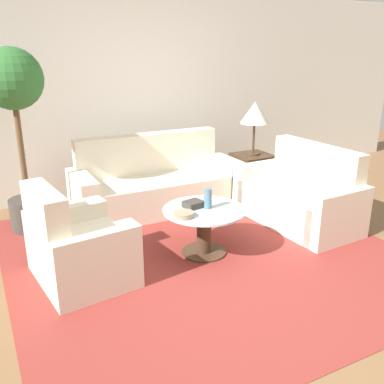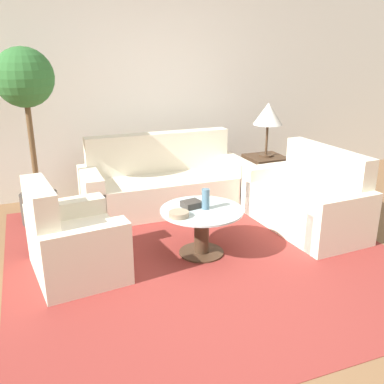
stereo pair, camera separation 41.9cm
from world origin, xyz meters
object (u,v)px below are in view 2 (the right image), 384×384
sofa_main (165,185)px  book_stack (192,204)px  table_lamp (268,115)px  coffee_table (202,225)px  potted_plant (27,106)px  loveseat (309,202)px  vase (206,199)px  bowl (179,214)px  armchair (70,244)px

sofa_main → book_stack: size_ratio=10.12×
sofa_main → book_stack: sofa_main is taller
table_lamp → coffee_table: bearing=-139.0°
table_lamp → potted_plant: bearing=176.6°
sofa_main → coffee_table: size_ratio=2.56×
coffee_table → sofa_main: bearing=87.0°
book_stack → coffee_table: bearing=-64.1°
loveseat → vase: size_ratio=7.45×
coffee_table → book_stack: book_stack is taller
coffee_table → bowl: bowl is taller
armchair → bowl: armchair is taller
potted_plant → book_stack: potted_plant is taller
table_lamp → book_stack: (-1.47, -1.14, -0.60)m
armchair → bowl: 0.98m
potted_plant → book_stack: (1.34, -1.31, -0.82)m
sofa_main → armchair: bearing=-134.6°
coffee_table → potted_plant: (-1.41, 1.39, 1.02)m
loveseat → coffee_table: 1.37m
book_stack → vase: bearing=-49.6°
vase → bowl: bearing=-162.2°
potted_plant → armchair: bearing=-81.7°
coffee_table → table_lamp: (1.41, 1.22, 0.80)m
sofa_main → armchair: size_ratio=2.08×
table_lamp → loveseat: bearing=-92.7°
coffee_table → bowl: 0.33m
loveseat → potted_plant: size_ratio=0.76×
table_lamp → potted_plant: size_ratio=0.36×
table_lamp → bowl: (-1.67, -1.32, -0.61)m
armchair → book_stack: size_ratio=4.86×
coffee_table → book_stack: bearing=127.0°
sofa_main → loveseat: size_ratio=1.39×
sofa_main → book_stack: bearing=-96.1°
loveseat → potted_plant: bearing=-116.6°
potted_plant → bowl: 2.05m
bowl → book_stack: 0.27m
table_lamp → vase: bearing=-138.2°
armchair → table_lamp: size_ratio=1.41×
sofa_main → vase: 1.38m
sofa_main → table_lamp: table_lamp is taller
loveseat → bowl: 1.66m
potted_plant → bowl: size_ratio=10.49×
loveseat → potted_plant: potted_plant is taller
sofa_main → vase: sofa_main is taller
table_lamp → vase: (-1.37, -1.22, -0.54)m
table_lamp → book_stack: bearing=-142.4°
loveseat → potted_plant: 3.18m
book_stack → armchair: bearing=170.1°
table_lamp → sofa_main: bearing=174.2°
loveseat → coffee_table: size_ratio=1.84×
table_lamp → bowl: 2.21m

